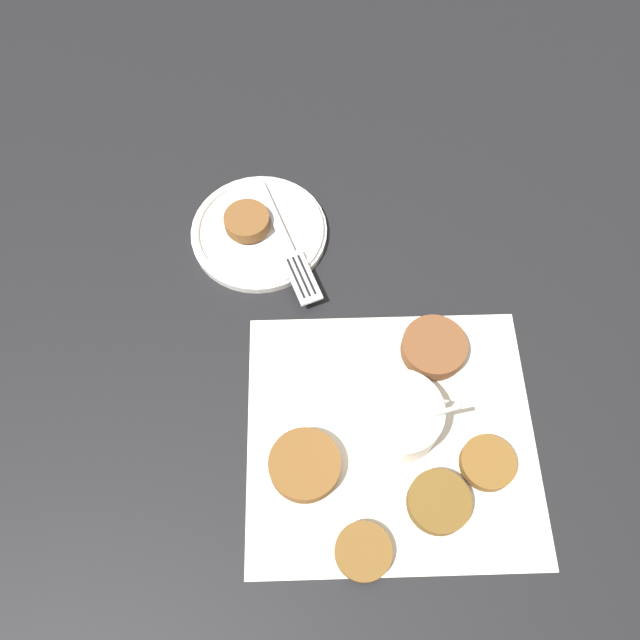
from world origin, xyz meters
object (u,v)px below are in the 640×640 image
(sauce_bowl, at_px, (400,421))
(fork, at_px, (290,253))
(serving_plate, at_px, (259,231))
(fritter_on_plate, at_px, (247,221))

(sauce_bowl, height_order, fork, sauce_bowl)
(serving_plate, xyz_separation_m, fritter_on_plate, (-0.01, 0.01, 0.02))
(sauce_bowl, xyz_separation_m, fork, (-0.07, 0.24, -0.01))
(sauce_bowl, relative_size, fork, 0.52)
(serving_plate, relative_size, fritter_on_plate, 3.04)
(fork, bearing_deg, sauce_bowl, -74.04)
(serving_plate, bearing_deg, fritter_on_plate, 152.74)
(sauce_bowl, bearing_deg, fritter_on_plate, 110.94)
(sauce_bowl, distance_m, fork, 0.25)
(serving_plate, height_order, fritter_on_plate, fritter_on_plate)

